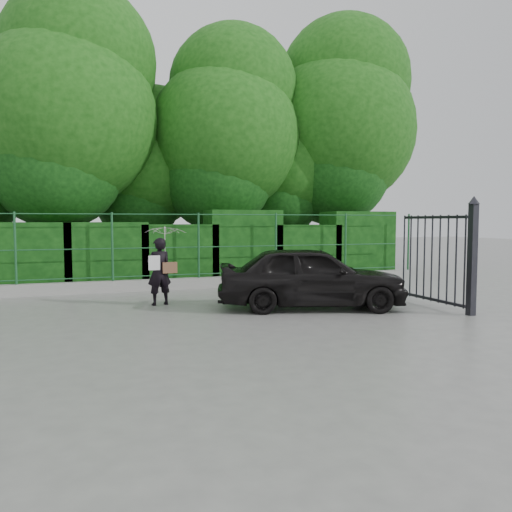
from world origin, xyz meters
name	(u,v)px	position (x,y,z in m)	size (l,w,h in m)	color
ground	(231,319)	(0.00, 0.00, 0.00)	(80.00, 80.00, 0.00)	gray
kerb	(185,284)	(0.00, 4.50, 0.15)	(14.00, 0.25, 0.30)	#9E9E99
fence	(192,245)	(0.22, 4.50, 1.20)	(14.13, 0.06, 1.80)	#1D532C
hedge	(183,252)	(0.16, 5.50, 0.97)	(14.20, 1.20, 2.20)	black
trees	(198,140)	(1.14, 7.74, 4.62)	(17.10, 6.15, 8.08)	black
gate	(455,254)	(4.60, -0.72, 1.19)	(0.22, 2.33, 2.36)	black
woman	(164,252)	(-0.94, 2.12, 1.18)	(0.94, 0.96, 1.77)	black
car	(311,277)	(1.97, 0.60, 0.68)	(1.60, 3.98, 1.36)	black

